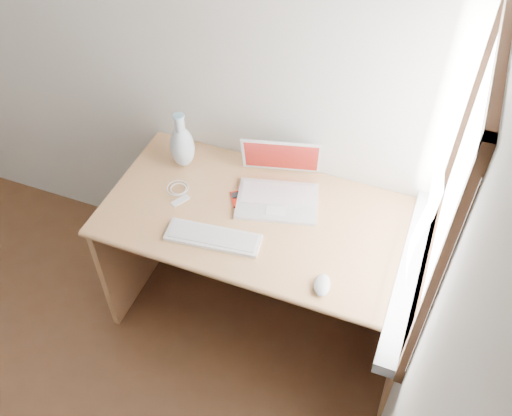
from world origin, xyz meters
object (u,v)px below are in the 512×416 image
at_px(laptop, 281,187).
at_px(desk, 272,236).
at_px(vase, 182,145).
at_px(external_keyboard, 213,237).

bearing_deg(laptop, desk, -118.67).
distance_m(laptop, vase, 0.52).
bearing_deg(vase, laptop, -3.78).
distance_m(desk, external_keyboard, 0.41).
relative_size(desk, external_keyboard, 3.46).
height_order(desk, laptop, laptop).
distance_m(laptop, external_keyboard, 0.40).
height_order(desk, vase, vase).
relative_size(laptop, vase, 1.41).
relative_size(laptop, external_keyboard, 0.99).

